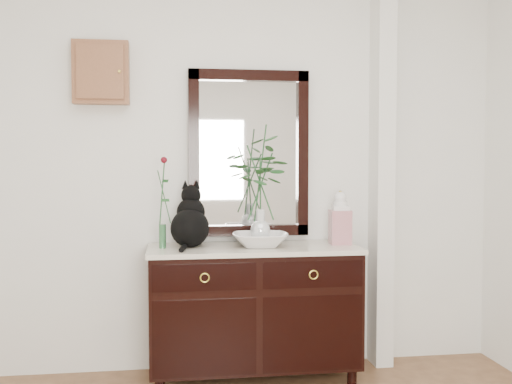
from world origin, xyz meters
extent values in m
cube|color=silver|center=(0.00, 1.98, 1.35)|extent=(3.60, 0.04, 2.70)
cube|color=silver|center=(1.00, 1.90, 1.35)|extent=(0.12, 0.20, 2.70)
cube|color=black|center=(0.10, 1.73, 0.46)|extent=(1.30, 0.50, 0.82)
cube|color=beige|center=(0.10, 1.73, 0.83)|extent=(1.33, 0.52, 0.03)
cube|color=black|center=(0.10, 1.97, 1.44)|extent=(0.80, 0.06, 1.10)
cube|color=white|center=(0.10, 1.98, 1.44)|extent=(0.66, 0.01, 0.96)
cube|color=brown|center=(-0.85, 1.94, 1.95)|extent=(0.35, 0.10, 0.40)
imported|color=silver|center=(0.14, 1.72, 0.89)|extent=(0.38, 0.38, 0.09)
camera|label=1|loc=(-0.42, -1.99, 1.39)|focal=42.00mm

